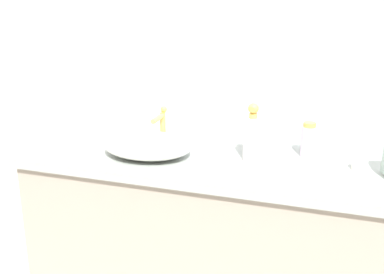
{
  "coord_description": "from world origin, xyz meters",
  "views": [
    {
      "loc": [
        0.49,
        -1.32,
        1.54
      ],
      "look_at": [
        -0.07,
        0.4,
        0.96
      ],
      "focal_mm": 44.9,
      "sensor_mm": 36.0,
      "label": 1
    }
  ],
  "objects": [
    {
      "name": "vanity_counter",
      "position": [
        0.1,
        0.42,
        0.44
      ],
      "size": [
        1.71,
        0.55,
        0.88
      ],
      "color": "gray",
      "rests_on": "ground"
    },
    {
      "name": "candle_jar",
      "position": [
        0.57,
        0.45,
        0.9
      ],
      "size": [
        0.06,
        0.06,
        0.04
      ],
      "primitive_type": "cylinder",
      "color": "silver",
      "rests_on": "vanity_counter"
    },
    {
      "name": "soap_dispenser",
      "position": [
        0.17,
        0.42,
        0.98
      ],
      "size": [
        0.07,
        0.07,
        0.23
      ],
      "color": "white",
      "rests_on": "vanity_counter"
    },
    {
      "name": "lotion_bottle",
      "position": [
        0.37,
        0.53,
        0.95
      ],
      "size": [
        0.06,
        0.06,
        0.14
      ],
      "color": "silver",
      "rests_on": "vanity_counter"
    },
    {
      "name": "wall_mirror_panel",
      "position": [
        0.1,
        0.69,
        1.36
      ],
      "size": [
        1.55,
        0.01,
        0.96
      ],
      "primitive_type": "cube",
      "color": "#B2BCC6",
      "rests_on": "vanity_counter"
    },
    {
      "name": "faucet",
      "position": [
        -0.24,
        0.5,
        0.98
      ],
      "size": [
        0.03,
        0.14,
        0.16
      ],
      "color": "gold",
      "rests_on": "vanity_counter"
    },
    {
      "name": "sink_basin",
      "position": [
        -0.24,
        0.35,
        0.92
      ],
      "size": [
        0.36,
        0.28,
        0.08
      ],
      "primitive_type": "ellipsoid",
      "color": "white",
      "rests_on": "vanity_counter"
    },
    {
      "name": "bathroom_wall_rear",
      "position": [
        0.0,
        0.73,
        1.3
      ],
      "size": [
        6.0,
        0.06,
        2.6
      ],
      "primitive_type": "cube",
      "color": "silver",
      "rests_on": "ground"
    }
  ]
}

